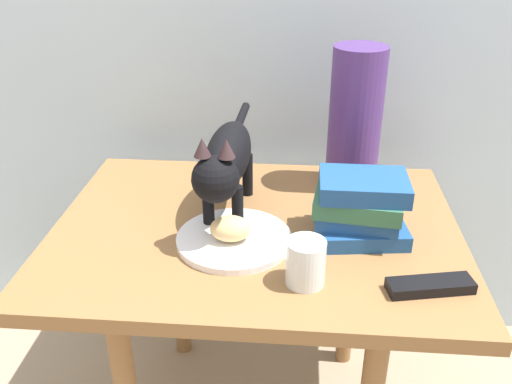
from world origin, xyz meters
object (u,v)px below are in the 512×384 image
at_px(candle_jar, 305,265).
at_px(tv_remote, 430,286).
at_px(book_stack, 360,207).
at_px(green_vase, 355,119).
at_px(cat, 226,160).
at_px(bread_roll, 230,229).
at_px(side_table, 256,256).
at_px(plate, 234,239).

xyz_separation_m(candle_jar, tv_remote, (0.22, -0.01, -0.03)).
bearing_deg(candle_jar, book_stack, 57.33).
bearing_deg(green_vase, tv_remote, -74.94).
height_order(cat, book_stack, cat).
bearing_deg(book_stack, cat, 167.89).
xyz_separation_m(cat, green_vase, (0.27, 0.18, 0.03)).
distance_m(bread_roll, tv_remote, 0.38).
xyz_separation_m(side_table, candle_jar, (0.10, -0.19, 0.11)).
bearing_deg(green_vase, plate, -131.20).
bearing_deg(candle_jar, green_vase, 75.14).
bearing_deg(plate, candle_jar, -40.59).
bearing_deg(tv_remote, plate, 148.75).
bearing_deg(side_table, book_stack, -5.81).
distance_m(book_stack, green_vase, 0.26).
distance_m(bread_roll, cat, 0.15).
height_order(green_vase, candle_jar, green_vase).
relative_size(cat, tv_remote, 3.20).
distance_m(cat, candle_jar, 0.29).
bearing_deg(green_vase, side_table, -134.04).
xyz_separation_m(bread_roll, green_vase, (0.25, 0.29, 0.13)).
bearing_deg(book_stack, green_vase, 89.80).
distance_m(book_stack, candle_jar, 0.20).
xyz_separation_m(cat, book_stack, (0.27, -0.06, -0.07)).
bearing_deg(plate, book_stack, 10.37).
xyz_separation_m(plate, candle_jar, (0.14, -0.12, 0.03)).
height_order(plate, candle_jar, candle_jar).
bearing_deg(cat, plate, -75.87).
distance_m(bread_roll, candle_jar, 0.18).
xyz_separation_m(side_table, bread_roll, (-0.04, -0.08, 0.11)).
bearing_deg(green_vase, cat, -146.79).
height_order(cat, tv_remote, cat).
distance_m(plate, bread_roll, 0.03).
height_order(book_stack, candle_jar, book_stack).
relative_size(plate, cat, 0.48).
bearing_deg(tv_remote, cat, 137.27).
height_order(bread_roll, green_vase, green_vase).
xyz_separation_m(plate, bread_roll, (-0.01, -0.01, 0.03)).
xyz_separation_m(plate, cat, (-0.03, 0.10, 0.13)).
relative_size(plate, green_vase, 0.70).
distance_m(plate, candle_jar, 0.19).
bearing_deg(plate, green_vase, 48.80).
bearing_deg(bread_roll, plate, 68.05).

